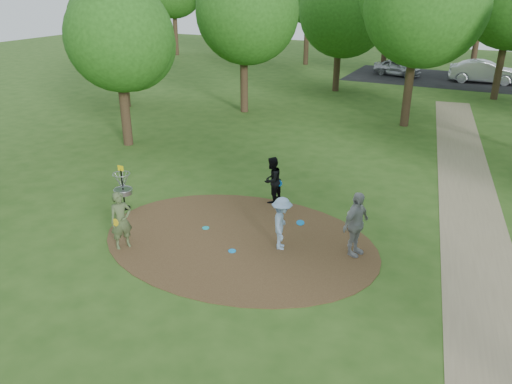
% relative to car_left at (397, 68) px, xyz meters
% --- Properties ---
extents(ground, '(100.00, 100.00, 0.00)m').
position_rel_car_left_xyz_m(ground, '(1.38, -29.79, -0.64)').
color(ground, '#2D5119').
rests_on(ground, ground).
extents(dirt_clearing, '(8.40, 8.40, 0.02)m').
position_rel_car_left_xyz_m(dirt_clearing, '(1.38, -29.79, -0.63)').
color(dirt_clearing, '#47301C').
rests_on(dirt_clearing, ground).
extents(footpath, '(7.55, 39.89, 0.01)m').
position_rel_car_left_xyz_m(footpath, '(7.88, -27.79, -0.63)').
color(footpath, '#8C7A5B').
rests_on(footpath, ground).
extents(parking_lot, '(14.00, 8.00, 0.01)m').
position_rel_car_left_xyz_m(parking_lot, '(3.38, 0.21, -0.63)').
color(parking_lot, black).
rests_on(parking_lot, ground).
extents(player_observer_with_disc, '(0.68, 0.75, 1.71)m').
position_rel_car_left_xyz_m(player_observer_with_disc, '(-1.40, -31.61, 0.22)').
color(player_observer_with_disc, '#4B5C35').
rests_on(player_observer_with_disc, ground).
extents(player_throwing_with_disc, '(1.12, 1.15, 1.58)m').
position_rel_car_left_xyz_m(player_throwing_with_disc, '(2.71, -29.66, 0.15)').
color(player_throwing_with_disc, '#95B6DF').
rests_on(player_throwing_with_disc, ground).
extents(player_walking_with_disc, '(0.73, 0.87, 1.63)m').
position_rel_car_left_xyz_m(player_walking_with_disc, '(1.12, -26.81, 0.18)').
color(player_walking_with_disc, black).
rests_on(player_walking_with_disc, ground).
extents(player_waiting_with_disc, '(0.79, 1.20, 1.89)m').
position_rel_car_left_xyz_m(player_waiting_with_disc, '(4.68, -29.10, 0.31)').
color(player_waiting_with_disc, '#9C9C9F').
rests_on(player_waiting_with_disc, ground).
extents(disc_ground_cyan, '(0.22, 0.22, 0.02)m').
position_rel_car_left_xyz_m(disc_ground_cyan, '(0.12, -29.58, -0.61)').
color(disc_ground_cyan, '#17ABBA').
rests_on(disc_ground_cyan, dirt_clearing).
extents(disc_ground_blue, '(0.22, 0.22, 0.02)m').
position_rel_car_left_xyz_m(disc_ground_blue, '(1.54, -30.48, -0.61)').
color(disc_ground_blue, '#0E94F2').
rests_on(disc_ground_blue, dirt_clearing).
extents(car_left, '(4.02, 2.47, 1.28)m').
position_rel_car_left_xyz_m(car_left, '(0.00, 0.00, 0.00)').
color(car_left, '#A2A4AA').
rests_on(car_left, ground).
extents(car_right, '(5.07, 2.12, 1.63)m').
position_rel_car_left_xyz_m(car_right, '(6.39, -0.22, 0.18)').
color(car_right, '#B0B3B8').
rests_on(car_right, ground).
extents(disc_golf_basket, '(0.63, 0.63, 1.54)m').
position_rel_car_left_xyz_m(disc_golf_basket, '(-3.12, -29.49, 0.24)').
color(disc_golf_basket, black).
rests_on(disc_golf_basket, ground).
extents(tree_ring, '(36.83, 45.80, 9.47)m').
position_rel_car_left_xyz_m(tree_ring, '(2.93, -18.82, 4.59)').
color(tree_ring, '#332316').
rests_on(tree_ring, ground).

